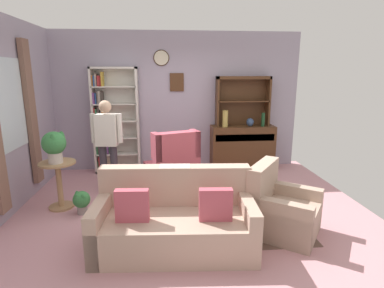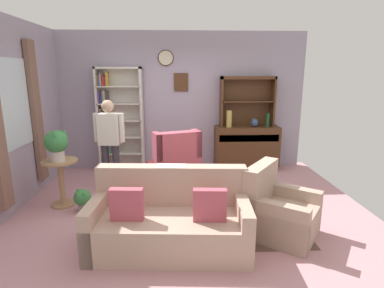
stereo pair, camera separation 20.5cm
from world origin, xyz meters
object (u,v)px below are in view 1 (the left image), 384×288
(sideboard, at_px, (242,145))
(vase_tall, at_px, (225,119))
(vase_round, at_px, (250,122))
(bottle_wine, at_px, (263,120))
(bookshelf, at_px, (112,121))
(sideboard_hutch, at_px, (243,94))
(potted_plant_large, at_px, (54,145))
(book_stack, at_px, (196,185))
(plant_stand, at_px, (59,180))
(coffee_table, at_px, (187,194))
(potted_plant_small, at_px, (81,201))
(person_reading, at_px, (107,140))
(wingback_chair, at_px, (173,168))
(couch_floral, at_px, (175,222))
(armchair_floral, at_px, (281,211))

(sideboard, bearing_deg, vase_tall, -168.37)
(vase_round, bearing_deg, bottle_wine, -4.95)
(vase_round, distance_m, bottle_wine, 0.27)
(bookshelf, distance_m, sideboard_hutch, 2.70)
(vase_tall, xyz_separation_m, potted_plant_large, (-2.80, -1.60, -0.10))
(vase_round, relative_size, bottle_wine, 0.61)
(vase_tall, relative_size, book_stack, 1.69)
(bottle_wine, bearing_deg, vase_tall, 179.34)
(sideboard, bearing_deg, bookshelf, 178.16)
(plant_stand, xyz_separation_m, coffee_table, (1.87, -0.52, -0.09))
(coffee_table, height_order, book_stack, book_stack)
(sideboard_hutch, height_order, potted_plant_large, sideboard_hutch)
(potted_plant_small, distance_m, book_stack, 1.67)
(sideboard_hutch, bearing_deg, book_stack, -118.54)
(plant_stand, bearing_deg, sideboard, 27.13)
(person_reading, xyz_separation_m, book_stack, (1.37, -0.99, -0.45))
(wingback_chair, bearing_deg, couch_floral, -91.00)
(bottle_wine, bearing_deg, potted_plant_large, -156.00)
(sideboard_hutch, bearing_deg, plant_stand, -151.34)
(bottle_wine, xyz_separation_m, book_stack, (-1.57, -1.98, -0.60))
(bookshelf, height_order, armchair_floral, bookshelf)
(sideboard, bearing_deg, potted_plant_large, -152.17)
(vase_tall, distance_m, armchair_floral, 2.70)
(bookshelf, height_order, potted_plant_small, bookshelf)
(vase_round, relative_size, couch_floral, 0.09)
(armchair_floral, height_order, book_stack, armchair_floral)
(vase_round, relative_size, potted_plant_large, 0.37)
(vase_tall, height_order, armchair_floral, vase_tall)
(sideboard_hutch, relative_size, wingback_chair, 1.05)
(armchair_floral, relative_size, person_reading, 0.69)
(sideboard_hutch, xyz_separation_m, book_stack, (-1.18, -2.17, -1.11))
(sideboard, distance_m, plant_stand, 3.58)
(couch_floral, bearing_deg, sideboard_hutch, 62.96)
(potted_plant_small, xyz_separation_m, book_stack, (1.64, -0.19, 0.26))
(couch_floral, relative_size, wingback_chair, 1.76)
(potted_plant_large, bearing_deg, sideboard, 27.83)
(wingback_chair, bearing_deg, plant_stand, -160.48)
(book_stack, bearing_deg, potted_plant_small, 173.50)
(sideboard, height_order, potted_plant_small, sideboard)
(sideboard, xyz_separation_m, sideboard_hutch, (0.00, 0.11, 1.05))
(vase_tall, xyz_separation_m, bottle_wine, (0.78, -0.01, -0.03))
(potted_plant_large, height_order, book_stack, potted_plant_large)
(couch_floral, xyz_separation_m, potted_plant_large, (-1.67, 1.18, 0.67))
(couch_floral, height_order, coffee_table, couch_floral)
(vase_tall, distance_m, vase_round, 0.53)
(bottle_wine, bearing_deg, armchair_floral, -102.25)
(armchair_floral, bearing_deg, vase_tall, 95.00)
(sideboard_hutch, bearing_deg, potted_plant_small, -144.87)
(couch_floral, bearing_deg, plant_stand, 143.85)
(couch_floral, relative_size, book_stack, 9.35)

